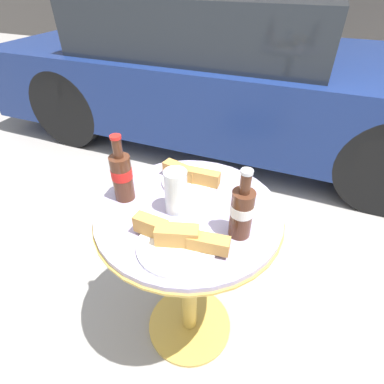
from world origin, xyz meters
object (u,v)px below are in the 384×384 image
at_px(drinking_glass, 176,193).
at_px(lunch_plate_far, 177,239).
at_px(cola_bottle_right, 122,175).
at_px(lunch_plate_near, 191,177).
at_px(parked_car, 228,72).
at_px(cola_bottle_left, 242,211).
at_px(bistro_table, 189,249).

bearing_deg(drinking_glass, lunch_plate_far, -64.81).
height_order(cola_bottle_right, lunch_plate_far, cola_bottle_right).
distance_m(lunch_plate_near, parked_car, 2.04).
distance_m(cola_bottle_left, parked_car, 2.30).
height_order(bistro_table, drinking_glass, drinking_glass).
bearing_deg(cola_bottle_right, lunch_plate_far, -27.78).
height_order(lunch_plate_near, parked_car, parked_car).
xyz_separation_m(drinking_glass, parked_car, (-0.45, 2.16, -0.22)).
height_order(cola_bottle_left, drinking_glass, cola_bottle_left).
height_order(bistro_table, cola_bottle_left, cola_bottle_left).
distance_m(cola_bottle_left, lunch_plate_near, 0.32).
bearing_deg(drinking_glass, cola_bottle_right, -178.25).
bearing_deg(bistro_table, drinking_glass, -152.42).
xyz_separation_m(bistro_table, drinking_glass, (-0.04, -0.02, 0.27)).
distance_m(bistro_table, lunch_plate_far, 0.28).
height_order(cola_bottle_left, lunch_plate_near, cola_bottle_left).
bearing_deg(bistro_table, cola_bottle_left, -14.21).
relative_size(cola_bottle_left, cola_bottle_right, 0.96).
bearing_deg(cola_bottle_left, lunch_plate_near, 140.91).
bearing_deg(cola_bottle_left, parked_car, 107.09).
distance_m(cola_bottle_left, lunch_plate_far, 0.21).
height_order(cola_bottle_left, cola_bottle_right, cola_bottle_right).
xyz_separation_m(bistro_table, cola_bottle_left, (0.19, -0.05, 0.30)).
bearing_deg(lunch_plate_near, bistro_table, -70.54).
xyz_separation_m(cola_bottle_left, drinking_glass, (-0.23, 0.03, -0.02)).
relative_size(lunch_plate_near, lunch_plate_far, 0.79).
bearing_deg(lunch_plate_near, lunch_plate_far, -74.78).
bearing_deg(cola_bottle_left, cola_bottle_right, 176.88).
xyz_separation_m(drinking_glass, lunch_plate_near, (-0.02, 0.17, -0.05)).
height_order(cola_bottle_right, drinking_glass, cola_bottle_right).
xyz_separation_m(cola_bottle_left, lunch_plate_near, (-0.24, 0.20, -0.07)).
xyz_separation_m(cola_bottle_left, cola_bottle_right, (-0.42, 0.02, 0.00)).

